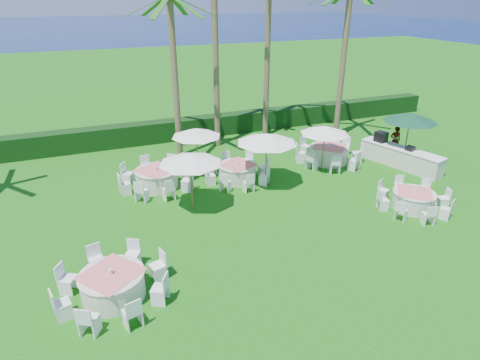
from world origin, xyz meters
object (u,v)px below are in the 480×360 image
object	(u,v)px
umbrella_d	(325,130)
staff_person	(395,140)
umbrella_a	(190,158)
umbrella_green	(411,117)
banquet_table_e	(237,172)
banquet_table_f	(329,154)
banquet_table_c	(413,200)
banquet_table_d	(157,178)
umbrella_b	(267,138)
umbrella_c	(196,132)
banquet_table_a	(113,284)
buffet_table	(400,156)

from	to	relation	value
umbrella_d	staff_person	world-z (taller)	umbrella_d
umbrella_a	umbrella_green	world-z (taller)	umbrella_green
banquet_table_e	banquet_table_f	xyz separation A→B (m)	(5.22, 0.32, 0.04)
banquet_table_c	staff_person	xyz separation A→B (m)	(3.55, 5.23, 0.40)
banquet_table_d	umbrella_b	distance (m)	5.24
umbrella_a	umbrella_green	bearing A→B (deg)	3.74
umbrella_c	umbrella_a	bearing A→B (deg)	-109.66
banquet_table_d	banquet_table_e	bearing A→B (deg)	-9.81
banquet_table_c	umbrella_d	xyz separation A→B (m)	(-1.26, 4.83, 1.67)
banquet_table_a	umbrella_a	bearing A→B (deg)	50.46
umbrella_b	staff_person	size ratio (longest dim) A/B	1.72
banquet_table_d	staff_person	bearing A→B (deg)	-2.87
umbrella_d	umbrella_green	distance (m)	4.54
banquet_table_c	umbrella_b	xyz separation A→B (m)	(-4.61, 4.27, 1.85)
umbrella_a	umbrella_c	world-z (taller)	umbrella_a
umbrella_d	banquet_table_c	bearing A→B (deg)	-75.39
banquet_table_f	umbrella_d	world-z (taller)	umbrella_d
umbrella_b	umbrella_c	distance (m)	3.48
banquet_table_f	buffet_table	distance (m)	3.51
staff_person	banquet_table_f	bearing A→B (deg)	16.54
banquet_table_c	staff_person	bearing A→B (deg)	55.80
staff_person	banquet_table_a	bearing A→B (deg)	43.20
banquet_table_c	umbrella_b	bearing A→B (deg)	137.22
umbrella_d	buffet_table	size ratio (longest dim) A/B	0.55
banquet_table_c	umbrella_c	bearing A→B (deg)	136.90
umbrella_b	umbrella_green	xyz separation A→B (m)	(7.82, -0.17, 0.16)
banquet_table_c	buffet_table	distance (m)	4.59
banquet_table_a	banquet_table_c	xyz separation A→B (m)	(11.86, 0.96, -0.04)
umbrella_a	umbrella_c	size ratio (longest dim) A/B	1.06
umbrella_d	buffet_table	xyz separation A→B (m)	(3.89, -1.07, -1.54)
umbrella_b	umbrella_green	bearing A→B (deg)	-1.25
banquet_table_f	umbrella_a	world-z (taller)	umbrella_a
banquet_table_f	staff_person	world-z (taller)	staff_person
banquet_table_e	buffet_table	distance (m)	8.38
umbrella_a	buffet_table	bearing A→B (deg)	2.21
banquet_table_d	banquet_table_e	distance (m)	3.70
umbrella_d	staff_person	distance (m)	4.99
umbrella_green	staff_person	size ratio (longest dim) A/B	1.70
banquet_table_c	umbrella_green	xyz separation A→B (m)	(3.21, 4.10, 2.01)
banquet_table_d	umbrella_green	xyz separation A→B (m)	(12.48, -1.77, 1.95)
umbrella_d	umbrella_green	world-z (taller)	umbrella_green
banquet_table_a	umbrella_a	world-z (taller)	umbrella_a
banquet_table_c	staff_person	distance (m)	6.33
banquet_table_d	banquet_table_f	xyz separation A→B (m)	(8.88, -0.31, 0.00)
banquet_table_d	umbrella_c	size ratio (longest dim) A/B	1.45
banquet_table_c	umbrella_d	world-z (taller)	umbrella_d
banquet_table_c	banquet_table_e	bearing A→B (deg)	136.99
umbrella_d	umbrella_green	size ratio (longest dim) A/B	0.89
banquet_table_a	banquet_table_c	size ratio (longest dim) A/B	1.12
banquet_table_e	umbrella_green	world-z (taller)	umbrella_green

